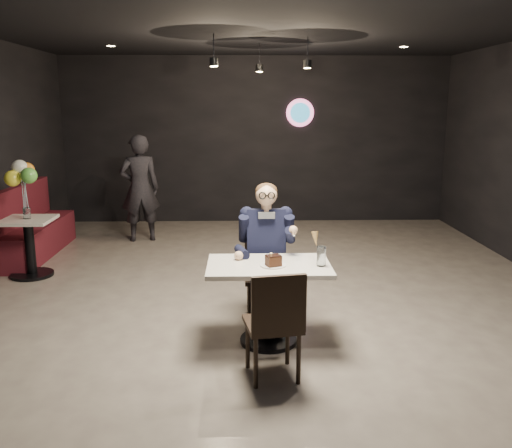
{
  "coord_description": "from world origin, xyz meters",
  "views": [
    {
      "loc": [
        -0.26,
        -5.5,
        2.14
      ],
      "look_at": [
        -0.12,
        -0.26,
        0.98
      ],
      "focal_mm": 38.0,
      "sensor_mm": 36.0,
      "label": 1
    }
  ],
  "objects_px": {
    "chair_far": "(266,276)",
    "chair_near": "(273,322)",
    "booth_bench": "(35,221)",
    "seated_man": "(266,251)",
    "balloon_vase": "(27,213)",
    "side_table": "(30,247)",
    "main_table": "(269,304)",
    "sundae_glass": "(321,256)",
    "passerby": "(140,188)"
  },
  "relations": [
    {
      "from": "chair_far",
      "to": "chair_near",
      "type": "relative_size",
      "value": 1.0
    },
    {
      "from": "booth_bench",
      "to": "chair_near",
      "type": "bearing_deg",
      "value": -48.83
    },
    {
      "from": "seated_man",
      "to": "balloon_vase",
      "type": "bearing_deg",
      "value": 152.75
    },
    {
      "from": "chair_near",
      "to": "side_table",
      "type": "height_order",
      "value": "chair_near"
    },
    {
      "from": "balloon_vase",
      "to": "main_table",
      "type": "bearing_deg",
      "value": -35.11
    },
    {
      "from": "chair_near",
      "to": "side_table",
      "type": "bearing_deg",
      "value": 127.53
    },
    {
      "from": "main_table",
      "to": "balloon_vase",
      "type": "distance_m",
      "value": 3.6
    },
    {
      "from": "seated_man",
      "to": "sundae_glass",
      "type": "relative_size",
      "value": 8.11
    },
    {
      "from": "main_table",
      "to": "side_table",
      "type": "distance_m",
      "value": 3.57
    },
    {
      "from": "chair_near",
      "to": "balloon_vase",
      "type": "height_order",
      "value": "chair_near"
    },
    {
      "from": "chair_far",
      "to": "sundae_glass",
      "type": "distance_m",
      "value": 0.86
    },
    {
      "from": "passerby",
      "to": "seated_man",
      "type": "bearing_deg",
      "value": 104.46
    },
    {
      "from": "booth_bench",
      "to": "side_table",
      "type": "height_order",
      "value": "booth_bench"
    },
    {
      "from": "passerby",
      "to": "main_table",
      "type": "bearing_deg",
      "value": 100.93
    },
    {
      "from": "main_table",
      "to": "seated_man",
      "type": "distance_m",
      "value": 0.65
    },
    {
      "from": "sundae_glass",
      "to": "side_table",
      "type": "bearing_deg",
      "value": 147.83
    },
    {
      "from": "chair_near",
      "to": "balloon_vase",
      "type": "bearing_deg",
      "value": 127.53
    },
    {
      "from": "chair_far",
      "to": "side_table",
      "type": "height_order",
      "value": "chair_far"
    },
    {
      "from": "side_table",
      "to": "balloon_vase",
      "type": "relative_size",
      "value": 5.37
    },
    {
      "from": "sundae_glass",
      "to": "booth_bench",
      "type": "height_order",
      "value": "booth_bench"
    },
    {
      "from": "chair_far",
      "to": "seated_man",
      "type": "distance_m",
      "value": 0.26
    },
    {
      "from": "booth_bench",
      "to": "passerby",
      "type": "distance_m",
      "value": 1.65
    },
    {
      "from": "booth_bench",
      "to": "main_table",
      "type": "bearing_deg",
      "value": -43.47
    },
    {
      "from": "main_table",
      "to": "seated_man",
      "type": "bearing_deg",
      "value": 90.0
    },
    {
      "from": "balloon_vase",
      "to": "booth_bench",
      "type": "bearing_deg",
      "value": 106.7
    },
    {
      "from": "chair_far",
      "to": "sundae_glass",
      "type": "xyz_separation_m",
      "value": [
        0.46,
        -0.62,
        0.38
      ]
    },
    {
      "from": "sundae_glass",
      "to": "passerby",
      "type": "relative_size",
      "value": 0.11
    },
    {
      "from": "sundae_glass",
      "to": "balloon_vase",
      "type": "height_order",
      "value": "sundae_glass"
    },
    {
      "from": "booth_bench",
      "to": "balloon_vase",
      "type": "xyz_separation_m",
      "value": [
        0.3,
        -1.0,
        0.31
      ]
    },
    {
      "from": "chair_near",
      "to": "passerby",
      "type": "distance_m",
      "value": 4.91
    },
    {
      "from": "side_table",
      "to": "sundae_glass",
      "type": "bearing_deg",
      "value": -32.17
    },
    {
      "from": "main_table",
      "to": "passerby",
      "type": "relative_size",
      "value": 0.65
    },
    {
      "from": "chair_far",
      "to": "chair_near",
      "type": "bearing_deg",
      "value": -90.0
    },
    {
      "from": "balloon_vase",
      "to": "passerby",
      "type": "height_order",
      "value": "passerby"
    },
    {
      "from": "side_table",
      "to": "seated_man",
      "type": "bearing_deg",
      "value": -27.25
    },
    {
      "from": "booth_bench",
      "to": "passerby",
      "type": "height_order",
      "value": "passerby"
    },
    {
      "from": "chair_far",
      "to": "sundae_glass",
      "type": "bearing_deg",
      "value": -53.59
    },
    {
      "from": "seated_man",
      "to": "side_table",
      "type": "bearing_deg",
      "value": 152.75
    },
    {
      "from": "chair_far",
      "to": "balloon_vase",
      "type": "relative_size",
      "value": 6.55
    },
    {
      "from": "balloon_vase",
      "to": "chair_far",
      "type": "bearing_deg",
      "value": -27.25
    },
    {
      "from": "seated_man",
      "to": "passerby",
      "type": "distance_m",
      "value": 3.83
    },
    {
      "from": "chair_near",
      "to": "seated_man",
      "type": "relative_size",
      "value": 0.64
    },
    {
      "from": "booth_bench",
      "to": "balloon_vase",
      "type": "distance_m",
      "value": 1.09
    },
    {
      "from": "chair_far",
      "to": "side_table",
      "type": "xyz_separation_m",
      "value": [
        -2.92,
        1.51,
        -0.08
      ]
    },
    {
      "from": "balloon_vase",
      "to": "side_table",
      "type": "bearing_deg",
      "value": 0.0
    },
    {
      "from": "side_table",
      "to": "booth_bench",
      "type": "bearing_deg",
      "value": 106.7
    },
    {
      "from": "sundae_glass",
      "to": "side_table",
      "type": "relative_size",
      "value": 0.24
    },
    {
      "from": "chair_near",
      "to": "sundae_glass",
      "type": "bearing_deg",
      "value": 40.77
    },
    {
      "from": "main_table",
      "to": "balloon_vase",
      "type": "xyz_separation_m",
      "value": [
        -2.92,
        2.06,
        0.45
      ]
    },
    {
      "from": "main_table",
      "to": "chair_far",
      "type": "xyz_separation_m",
      "value": [
        0.0,
        0.55,
        0.09
      ]
    }
  ]
}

